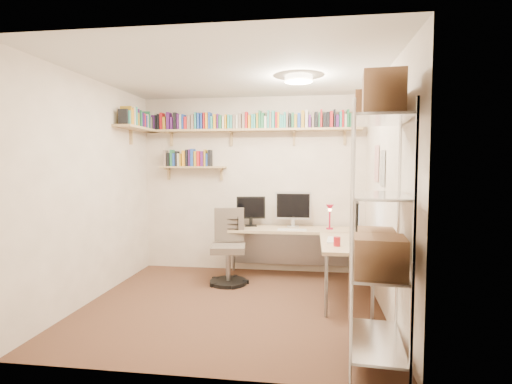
% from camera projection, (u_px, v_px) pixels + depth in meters
% --- Properties ---
extents(ground, '(3.20, 3.20, 0.00)m').
position_uv_depth(ground, '(232.00, 305.00, 4.38)').
color(ground, '#4F3021').
rests_on(ground, ground).
extents(room_shell, '(3.24, 3.04, 2.52)m').
position_uv_depth(room_shell, '(232.00, 164.00, 4.27)').
color(room_shell, '#C3B29E').
rests_on(room_shell, ground).
extents(wall_shelves, '(3.12, 1.09, 0.80)m').
position_uv_depth(wall_shelves, '(221.00, 130.00, 5.58)').
color(wall_shelves, tan).
rests_on(wall_shelves, ground).
extents(corner_desk, '(1.87, 1.71, 1.16)m').
position_uv_depth(corner_desk, '(294.00, 232.00, 5.20)').
color(corner_desk, '#D3BD89').
rests_on(corner_desk, ground).
extents(office_chair, '(0.51, 0.51, 0.97)m').
position_uv_depth(office_chair, '(229.00, 252.00, 5.17)').
color(office_chair, black).
rests_on(office_chair, ground).
extents(wire_rack, '(0.49, 0.89, 2.19)m').
position_uv_depth(wire_rack, '(379.00, 190.00, 3.04)').
color(wire_rack, silver).
rests_on(wire_rack, ground).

